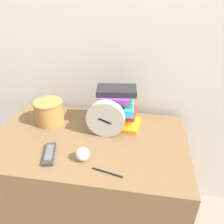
{
  "coord_description": "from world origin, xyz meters",
  "views": [
    {
      "loc": [
        0.29,
        -0.62,
        1.5
      ],
      "look_at": [
        0.12,
        0.44,
        0.88
      ],
      "focal_mm": 35.0,
      "sensor_mm": 36.0,
      "label": 1
    }
  ],
  "objects_px": {
    "desk_clock": "(106,119)",
    "pen": "(107,172)",
    "crumpled_paper_ball": "(83,154)",
    "basket": "(49,111)",
    "tv_remote": "(49,154)",
    "book_stack": "(117,108)"
  },
  "relations": [
    {
      "from": "book_stack",
      "to": "crumpled_paper_ball",
      "type": "distance_m",
      "value": 0.37
    },
    {
      "from": "tv_remote",
      "to": "book_stack",
      "type": "bearing_deg",
      "value": 49.26
    },
    {
      "from": "crumpled_paper_ball",
      "to": "tv_remote",
      "type": "bearing_deg",
      "value": 179.62
    },
    {
      "from": "tv_remote",
      "to": "crumpled_paper_ball",
      "type": "bearing_deg",
      "value": -0.38
    },
    {
      "from": "book_stack",
      "to": "pen",
      "type": "bearing_deg",
      "value": -87.82
    },
    {
      "from": "basket",
      "to": "crumpled_paper_ball",
      "type": "relative_size",
      "value": 2.6
    },
    {
      "from": "desk_clock",
      "to": "tv_remote",
      "type": "distance_m",
      "value": 0.34
    },
    {
      "from": "basket",
      "to": "book_stack",
      "type": "bearing_deg",
      "value": 6.17
    },
    {
      "from": "desk_clock",
      "to": "basket",
      "type": "xyz_separation_m",
      "value": [
        -0.36,
        0.08,
        -0.03
      ]
    },
    {
      "from": "desk_clock",
      "to": "basket",
      "type": "height_order",
      "value": "desk_clock"
    },
    {
      "from": "desk_clock",
      "to": "crumpled_paper_ball",
      "type": "distance_m",
      "value": 0.24
    },
    {
      "from": "desk_clock",
      "to": "crumpled_paper_ball",
      "type": "height_order",
      "value": "desk_clock"
    },
    {
      "from": "book_stack",
      "to": "desk_clock",
      "type": "bearing_deg",
      "value": -111.14
    },
    {
      "from": "desk_clock",
      "to": "tv_remote",
      "type": "relative_size",
      "value": 1.28
    },
    {
      "from": "book_stack",
      "to": "pen",
      "type": "relative_size",
      "value": 1.85
    },
    {
      "from": "desk_clock",
      "to": "pen",
      "type": "bearing_deg",
      "value": -77.76
    },
    {
      "from": "basket",
      "to": "pen",
      "type": "relative_size",
      "value": 1.21
    },
    {
      "from": "book_stack",
      "to": "crumpled_paper_ball",
      "type": "xyz_separation_m",
      "value": [
        -0.12,
        -0.34,
        -0.08
      ]
    },
    {
      "from": "crumpled_paper_ball",
      "to": "pen",
      "type": "bearing_deg",
      "value": -27.47
    },
    {
      "from": "desk_clock",
      "to": "pen",
      "type": "xyz_separation_m",
      "value": [
        0.06,
        -0.29,
        -0.1
      ]
    },
    {
      "from": "basket",
      "to": "tv_remote",
      "type": "xyz_separation_m",
      "value": [
        0.12,
        -0.29,
        -0.07
      ]
    },
    {
      "from": "crumpled_paper_ball",
      "to": "pen",
      "type": "xyz_separation_m",
      "value": [
        0.13,
        -0.07,
        -0.03
      ]
    }
  ]
}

